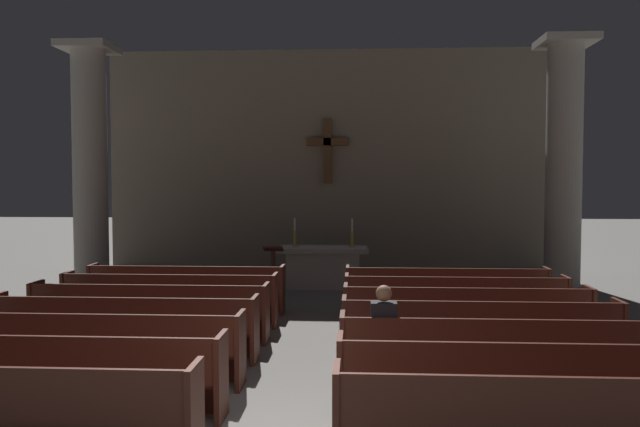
{
  "coord_description": "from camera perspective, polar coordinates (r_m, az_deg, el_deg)",
  "views": [
    {
      "loc": [
        0.81,
        -5.53,
        2.57
      ],
      "look_at": [
        0.0,
        8.38,
        1.89
      ],
      "focal_mm": 35.44,
      "sensor_mm": 36.0,
      "label": 1
    }
  ],
  "objects": [
    {
      "name": "candlestick_left",
      "position": [
        15.42,
        -2.3,
        -2.17
      ],
      "size": [
        0.16,
        0.16,
        0.69
      ],
      "color": "#B79338",
      "rests_on": "altar"
    },
    {
      "name": "apse_with_cross",
      "position": [
        17.64,
        0.7,
        4.59
      ],
      "size": [
        12.24,
        0.46,
        6.23
      ],
      "color": "gray",
      "rests_on": "ground"
    },
    {
      "name": "pew_left_row_2",
      "position": [
        7.7,
        -23.27,
        -13.21
      ],
      "size": [
        3.86,
        0.5,
        0.95
      ],
      "color": "#4C2319",
      "rests_on": "ground"
    },
    {
      "name": "pew_right_row_1",
      "position": [
        6.13,
        20.45,
        -17.37
      ],
      "size": [
        3.86,
        0.5,
        0.95
      ],
      "color": "#4C2319",
      "rests_on": "ground"
    },
    {
      "name": "pew_left_row_7",
      "position": [
        12.82,
        -11.95,
        -6.66
      ],
      "size": [
        3.86,
        0.5,
        0.95
      ],
      "color": "#4C2319",
      "rests_on": "ground"
    },
    {
      "name": "pew_right_row_3",
      "position": [
        8.19,
        15.75,
        -12.12
      ],
      "size": [
        3.86,
        0.5,
        0.95
      ],
      "color": "#4C2319",
      "rests_on": "ground"
    },
    {
      "name": "pew_right_row_5",
      "position": [
        10.32,
        13.06,
        -8.97
      ],
      "size": [
        3.86,
        0.5,
        0.95
      ],
      "color": "#4C2319",
      "rests_on": "ground"
    },
    {
      "name": "lone_worshipper",
      "position": [
        8.0,
        5.74,
        -10.8
      ],
      "size": [
        0.32,
        0.43,
        1.32
      ],
      "color": "#26262B",
      "rests_on": "ground"
    },
    {
      "name": "pew_left_row_5",
      "position": [
        10.72,
        -15.13,
        -8.56
      ],
      "size": [
        3.86,
        0.5,
        0.95
      ],
      "color": "#4C2319",
      "rests_on": "ground"
    },
    {
      "name": "pew_right_row_2",
      "position": [
        7.14,
        17.73,
        -14.38
      ],
      "size": [
        3.86,
        0.5,
        0.95
      ],
      "color": "#4C2319",
      "rests_on": "ground"
    },
    {
      "name": "pew_left_row_6",
      "position": [
        11.76,
        -13.39,
        -7.53
      ],
      "size": [
        3.86,
        0.5,
        0.95
      ],
      "color": "#4C2319",
      "rests_on": "ground"
    },
    {
      "name": "pew_right_row_7",
      "position": [
        12.49,
        11.32,
        -6.9
      ],
      "size": [
        3.86,
        0.5,
        0.95
      ],
      "color": "#4C2319",
      "rests_on": "ground"
    },
    {
      "name": "column_left_second",
      "position": [
        15.9,
        -20.04,
        3.55
      ],
      "size": [
        1.19,
        1.19,
        5.82
      ],
      "color": "#9E998E",
      "rests_on": "ground"
    },
    {
      "name": "pew_right_row_6",
      "position": [
        11.4,
        12.1,
        -7.84
      ],
      "size": [
        3.86,
        0.5,
        0.95
      ],
      "color": "#4C2319",
      "rests_on": "ground"
    },
    {
      "name": "candlestick_right",
      "position": [
        15.35,
        2.91,
        -2.2
      ],
      "size": [
        0.16,
        0.16,
        0.69
      ],
      "color": "#B79338",
      "rests_on": "altar"
    },
    {
      "name": "pew_right_row_4",
      "position": [
        9.25,
        14.24,
        -10.37
      ],
      "size": [
        3.86,
        0.5,
        0.95
      ],
      "color": "#4C2319",
      "rests_on": "ground"
    },
    {
      "name": "pew_left_row_4",
      "position": [
        9.69,
        -17.26,
        -9.81
      ],
      "size": [
        3.86,
        0.5,
        0.95
      ],
      "color": "#4C2319",
      "rests_on": "ground"
    },
    {
      "name": "altar",
      "position": [
        15.45,
        0.3,
        -4.77
      ],
      "size": [
        2.2,
        0.9,
        1.01
      ],
      "color": "#A8A399",
      "rests_on": "ground"
    },
    {
      "name": "lectern",
      "position": [
        14.36,
        -4.24,
        -5.3
      ],
      "size": [
        0.44,
        0.36,
        1.15
      ],
      "color": "#4C2319",
      "rests_on": "ground"
    },
    {
      "name": "column_right_second",
      "position": [
        15.32,
        21.14,
        3.57
      ],
      "size": [
        1.19,
        1.19,
        5.82
      ],
      "color": "#9E998E",
      "rests_on": "ground"
    },
    {
      "name": "pew_left_row_3",
      "position": [
        8.68,
        -19.9,
        -11.33
      ],
      "size": [
        3.86,
        0.5,
        0.95
      ],
      "color": "#4C2319",
      "rests_on": "ground"
    }
  ]
}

